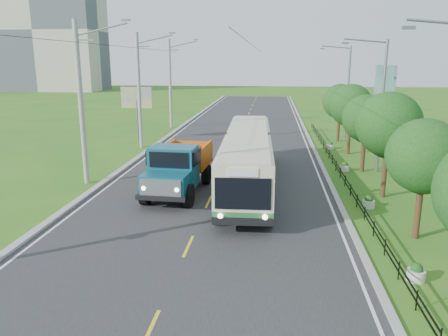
% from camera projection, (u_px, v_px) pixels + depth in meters
% --- Properties ---
extents(ground, '(240.00, 240.00, 0.00)m').
position_uv_depth(ground, '(188.00, 246.00, 18.38)').
color(ground, '#2A6417').
rests_on(ground, ground).
extents(road, '(14.00, 120.00, 0.02)m').
position_uv_depth(road, '(232.00, 151.00, 37.68)').
color(road, '#28282B').
rests_on(road, ground).
extents(curb_left, '(0.40, 120.00, 0.15)m').
position_uv_depth(curb_left, '(150.00, 149.00, 38.43)').
color(curb_left, '#9E9E99').
rests_on(curb_left, ground).
extents(curb_right, '(0.30, 120.00, 0.10)m').
position_uv_depth(curb_right, '(316.00, 153.00, 36.92)').
color(curb_right, '#9E9E99').
rests_on(curb_right, ground).
extents(edge_line_left, '(0.12, 120.00, 0.00)m').
position_uv_depth(edge_line_left, '(157.00, 149.00, 38.38)').
color(edge_line_left, silver).
rests_on(edge_line_left, road).
extents(edge_line_right, '(0.12, 120.00, 0.00)m').
position_uv_depth(edge_line_right, '(310.00, 153.00, 36.98)').
color(edge_line_right, silver).
rests_on(edge_line_right, road).
extents(centre_dash, '(0.12, 2.20, 0.00)m').
position_uv_depth(centre_dash, '(188.00, 246.00, 18.38)').
color(centre_dash, yellow).
rests_on(centre_dash, road).
extents(railing_right, '(0.04, 40.00, 0.60)m').
position_uv_depth(railing_right, '(336.00, 167.00, 30.98)').
color(railing_right, black).
rests_on(railing_right, ground).
extents(pole_near, '(3.51, 0.32, 10.00)m').
position_uv_depth(pole_near, '(82.00, 103.00, 26.72)').
color(pole_near, gray).
rests_on(pole_near, ground).
extents(pole_mid, '(3.51, 0.32, 10.00)m').
position_uv_depth(pole_mid, '(139.00, 90.00, 38.30)').
color(pole_mid, gray).
rests_on(pole_mid, ground).
extents(pole_far, '(3.51, 0.32, 10.00)m').
position_uv_depth(pole_far, '(170.00, 83.00, 49.89)').
color(pole_far, gray).
rests_on(pole_far, ground).
extents(tree_second, '(3.18, 3.26, 5.30)m').
position_uv_depth(tree_second, '(424.00, 160.00, 18.57)').
color(tree_second, '#382314').
rests_on(tree_second, ground).
extents(tree_third, '(3.60, 3.62, 6.00)m').
position_uv_depth(tree_third, '(389.00, 128.00, 24.25)').
color(tree_third, '#382314').
rests_on(tree_third, ground).
extents(tree_fourth, '(3.24, 3.31, 5.40)m').
position_uv_depth(tree_fourth, '(366.00, 121.00, 30.13)').
color(tree_fourth, '#382314').
rests_on(tree_fourth, ground).
extents(tree_fifth, '(3.48, 3.52, 5.80)m').
position_uv_depth(tree_fifth, '(351.00, 108.00, 35.86)').
color(tree_fifth, '#382314').
rests_on(tree_fifth, ground).
extents(tree_back, '(3.30, 3.36, 5.50)m').
position_uv_depth(tree_back, '(340.00, 103.00, 41.70)').
color(tree_back, '#382314').
rests_on(tree_back, ground).
extents(streetlight_mid, '(3.02, 0.20, 9.07)m').
position_uv_depth(streetlight_mid, '(380.00, 102.00, 29.60)').
color(streetlight_mid, slate).
rests_on(streetlight_mid, ground).
extents(streetlight_far, '(3.02, 0.20, 9.07)m').
position_uv_depth(streetlight_far, '(346.00, 89.00, 43.11)').
color(streetlight_far, slate).
rests_on(streetlight_far, ground).
extents(planter_front, '(0.64, 0.64, 0.67)m').
position_uv_depth(planter_front, '(416.00, 273.00, 15.48)').
color(planter_front, silver).
rests_on(planter_front, ground).
extents(planter_near, '(0.64, 0.64, 0.67)m').
position_uv_depth(planter_near, '(369.00, 202.00, 23.20)').
color(planter_near, silver).
rests_on(planter_near, ground).
extents(planter_mid, '(0.64, 0.64, 0.67)m').
position_uv_depth(planter_mid, '(345.00, 167.00, 30.92)').
color(planter_mid, silver).
rests_on(planter_mid, ground).
extents(planter_far, '(0.64, 0.64, 0.67)m').
position_uv_depth(planter_far, '(330.00, 146.00, 38.64)').
color(planter_far, silver).
rests_on(planter_far, ground).
extents(billboard_left, '(3.00, 0.20, 5.20)m').
position_uv_depth(billboard_left, '(137.00, 101.00, 41.62)').
color(billboard_left, slate).
rests_on(billboard_left, ground).
extents(billboard_right, '(0.24, 6.00, 7.30)m').
position_uv_depth(billboard_right, '(384.00, 90.00, 35.11)').
color(billboard_right, slate).
rests_on(billboard_right, ground).
extents(apartment_near, '(28.00, 14.00, 30.00)m').
position_uv_depth(apartment_near, '(46.00, 31.00, 112.29)').
color(apartment_near, '#B7B2A3').
rests_on(apartment_near, ground).
extents(apartment_far, '(24.00, 14.00, 26.00)m').
position_uv_depth(apartment_far, '(12.00, 43.00, 139.54)').
color(apartment_far, '#B7B2A3').
rests_on(apartment_far, ground).
extents(bus, '(3.26, 16.95, 3.26)m').
position_uv_depth(bus, '(248.00, 155.00, 26.98)').
color(bus, '#296831').
rests_on(bus, ground).
extents(dump_truck, '(3.16, 7.24, 2.98)m').
position_uv_depth(dump_truck, '(179.00, 165.00, 25.50)').
color(dump_truck, '#115368').
rests_on(dump_truck, ground).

